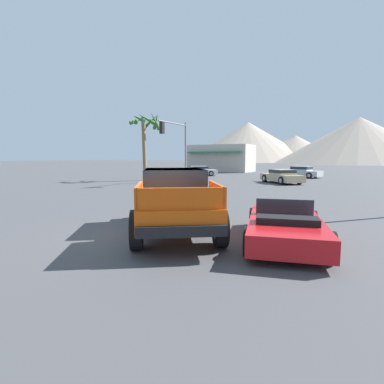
# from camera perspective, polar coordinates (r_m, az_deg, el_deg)

# --- Properties ---
(ground_plane) EXTENTS (320.00, 320.00, 0.00)m
(ground_plane) POSITION_cam_1_polar(r_m,az_deg,el_deg) (8.95, -5.76, -7.78)
(ground_plane) COLOR #424244
(orange_pickup_truck) EXTENTS (4.52, 5.34, 1.85)m
(orange_pickup_truck) POSITION_cam_1_polar(r_m,az_deg,el_deg) (9.11, -3.25, -0.59)
(orange_pickup_truck) COLOR #CC4C0C
(orange_pickup_truck) RESTS_ON ground_plane
(red_convertible_car) EXTENTS (2.76, 4.43, 1.09)m
(red_convertible_car) POSITION_cam_1_polar(r_m,az_deg,el_deg) (8.19, 17.25, -6.34)
(red_convertible_car) COLOR #B21419
(red_convertible_car) RESTS_ON ground_plane
(parked_car_tan) EXTENTS (4.26, 4.33, 1.18)m
(parked_car_tan) POSITION_cam_1_polar(r_m,az_deg,el_deg) (26.64, 16.71, 2.92)
(parked_car_tan) COLOR tan
(parked_car_tan) RESTS_ON ground_plane
(parked_car_white) EXTENTS (4.45, 4.17, 1.15)m
(parked_car_white) POSITION_cam_1_polar(r_m,az_deg,el_deg) (35.45, 1.21, 4.05)
(parked_car_white) COLOR white
(parked_car_white) RESTS_ON ground_plane
(parked_car_silver) EXTENTS (4.60, 2.84, 1.23)m
(parked_car_silver) POSITION_cam_1_polar(r_m,az_deg,el_deg) (34.67, 20.00, 3.64)
(parked_car_silver) COLOR #B7BABF
(parked_car_silver) RESTS_ON ground_plane
(traffic_light_main) EXTENTS (0.38, 4.23, 5.20)m
(traffic_light_main) POSITION_cam_1_polar(r_m,az_deg,el_deg) (25.17, -3.17, 10.00)
(traffic_light_main) COLOR slate
(traffic_light_main) RESTS_ON ground_plane
(palm_tree_short) EXTENTS (3.01, 2.94, 6.32)m
(palm_tree_short) POSITION_cam_1_polar(r_m,az_deg,el_deg) (28.77, -8.76, 11.72)
(palm_tree_short) COLOR brown
(palm_tree_short) RESTS_ON ground_plane
(storefront_building) EXTENTS (9.38, 5.78, 4.04)m
(storefront_building) POSITION_cam_1_polar(r_m,az_deg,el_deg) (46.48, 5.59, 6.42)
(storefront_building) COLOR #BCB2A3
(storefront_building) RESTS_ON ground_plane
(distant_mountain_range) EXTENTS (138.41, 79.63, 18.00)m
(distant_mountain_range) POSITION_cam_1_polar(r_m,az_deg,el_deg) (125.31, 25.80, 8.67)
(distant_mountain_range) COLOR gray
(distant_mountain_range) RESTS_ON ground_plane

